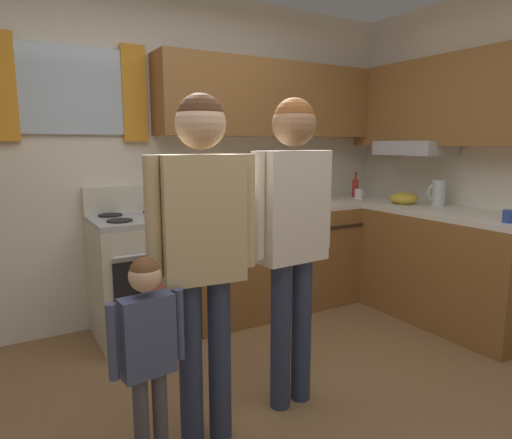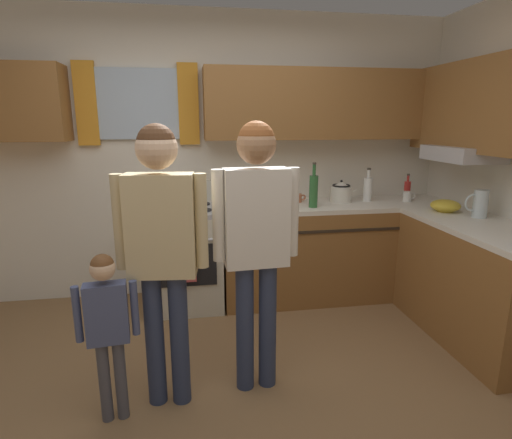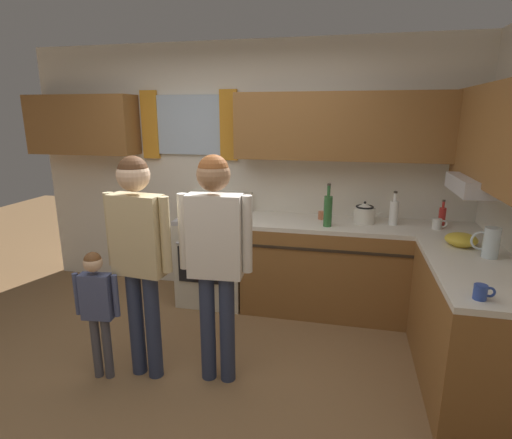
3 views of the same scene
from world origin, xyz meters
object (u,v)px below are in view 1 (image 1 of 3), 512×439
object	(u,v)px
stove_oven	(141,274)
mixing_bowl	(404,198)
adult_in_plaid	(293,218)
bottle_milk_white	(323,187)
bottle_sauce_red	(355,188)
bottle_wine_green	(282,189)
stovetop_kettle	(300,192)
water_pitcher	(438,193)
mug_cobalt_blue	(509,216)
small_child	(148,344)
mug_ceramic_white	(359,194)
adult_holding_child	(203,232)
cup_terracotta	(259,200)

from	to	relation	value
stove_oven	mixing_bowl	world-z (taller)	stove_oven
adult_in_plaid	bottle_milk_white	bearing A→B (deg)	46.13
bottle_sauce_red	bottle_wine_green	size ratio (longest dim) A/B	0.62
stovetop_kettle	water_pitcher	world-z (taller)	water_pitcher
bottle_milk_white	water_pitcher	size ratio (longest dim) A/B	1.42
bottle_wine_green	adult_in_plaid	world-z (taller)	adult_in_plaid
bottle_milk_white	mug_cobalt_blue	xyz separation A→B (m)	(0.32, -1.54, -0.08)
small_child	mug_ceramic_white	bearing A→B (deg)	29.87
adult_holding_child	mug_ceramic_white	bearing A→B (deg)	31.17
adult_holding_child	small_child	xyz separation A→B (m)	(-0.30, -0.10, -0.42)
stove_oven	adult_in_plaid	world-z (taller)	adult_in_plaid
adult_in_plaid	small_child	distance (m)	0.95
bottle_sauce_red	stovetop_kettle	size ratio (longest dim) A/B	0.90
mug_cobalt_blue	stovetop_kettle	size ratio (longest dim) A/B	0.42
bottle_sauce_red	water_pitcher	bearing A→B (deg)	-79.59
stove_oven	mug_ceramic_white	bearing A→B (deg)	-0.86
cup_terracotta	small_child	bearing A→B (deg)	-133.18
cup_terracotta	small_child	distance (m)	2.17
mug_cobalt_blue	small_child	world-z (taller)	mug_cobalt_blue
adult_holding_child	small_child	distance (m)	0.52
bottle_wine_green	cup_terracotta	distance (m)	0.28
mug_ceramic_white	adult_holding_child	size ratio (longest dim) A/B	0.08
mug_ceramic_white	adult_in_plaid	distance (m)	2.09
mixing_bowl	water_pitcher	bearing A→B (deg)	-63.09
mug_ceramic_white	adult_in_plaid	world-z (taller)	adult_in_plaid
stovetop_kettle	bottle_sauce_red	bearing A→B (deg)	3.05
stove_oven	mug_cobalt_blue	world-z (taller)	stove_oven
bottle_milk_white	small_child	world-z (taller)	bottle_milk_white
bottle_milk_white	cup_terracotta	world-z (taller)	bottle_milk_white
mug_ceramic_white	mug_cobalt_blue	world-z (taller)	mug_ceramic_white
bottle_wine_green	mixing_bowl	xyz separation A→B (m)	(1.05, -0.34, -0.10)
bottle_sauce_red	mixing_bowl	bearing A→B (deg)	-87.28
cup_terracotta	mixing_bowl	distance (m)	1.26
adult_holding_child	water_pitcher	bearing A→B (deg)	14.46
bottle_sauce_red	adult_in_plaid	size ratio (longest dim) A/B	0.15
bottle_milk_white	small_child	size ratio (longest dim) A/B	0.32
bottle_sauce_red	water_pitcher	size ratio (longest dim) A/B	1.12
bottle_sauce_red	small_child	size ratio (longest dim) A/B	0.25
cup_terracotta	bottle_sauce_red	bearing A→B (deg)	-0.62
stove_oven	stovetop_kettle	distance (m)	1.57
mug_cobalt_blue	mixing_bowl	world-z (taller)	mixing_bowl
bottle_milk_white	adult_in_plaid	bearing A→B (deg)	-133.87
adult_in_plaid	mug_cobalt_blue	bearing A→B (deg)	-7.22
bottle_wine_green	stovetop_kettle	bearing A→B (deg)	31.21
bottle_milk_white	stove_oven	bearing A→B (deg)	-178.46
bottle_milk_white	bottle_wine_green	size ratio (longest dim) A/B	0.79
stove_oven	mixing_bowl	distance (m)	2.29
stovetop_kettle	adult_in_plaid	xyz separation A→B (m)	(-1.03, -1.34, 0.04)
bottle_milk_white	bottle_wine_green	bearing A→B (deg)	-161.59
bottle_milk_white	mixing_bowl	bearing A→B (deg)	-50.03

